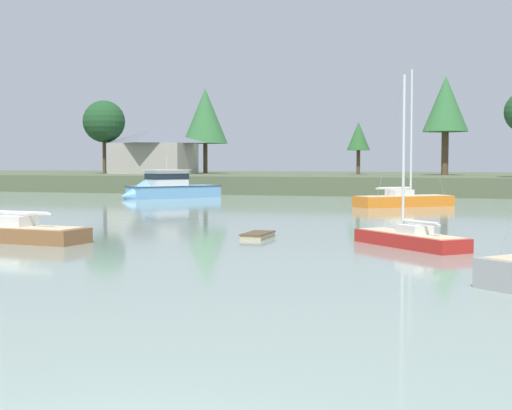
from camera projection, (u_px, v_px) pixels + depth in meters
far_shore_bank at (466, 182)px, 103.16m from camera, size 187.11×49.33×2.11m
sailboat_orange at (404, 203)px, 64.76m from camera, size 8.21×7.54×12.25m
dinghy_sand at (258, 236)px, 37.95m from camera, size 1.18×2.63×0.38m
cruiser_skyblue at (163, 192)px, 79.79m from camera, size 9.40×10.71×5.82m
sailboat_wood at (7, 236)px, 36.52m from camera, size 8.52×2.97×10.80m
sailboat_red at (410, 243)px, 33.95m from camera, size 5.62×5.67×8.10m
mooring_buoy_white at (418, 200)px, 75.46m from camera, size 0.33×0.33×0.38m
shore_tree_inland_c at (205, 116)px, 111.46m from camera, size 6.57×6.57×12.43m
shore_tree_right_mid at (358, 137)px, 101.87m from camera, size 3.09×3.09×7.03m
shore_tree_center_right at (446, 105)px, 96.40m from camera, size 5.75×5.75×12.54m
shore_tree_left at (104, 122)px, 109.96m from camera, size 6.06×6.06×10.55m
cottage_hillside at (153, 151)px, 107.21m from camera, size 11.48×8.03×6.29m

